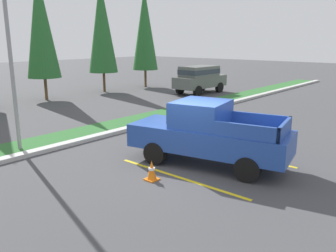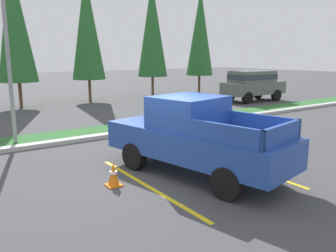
# 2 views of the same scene
# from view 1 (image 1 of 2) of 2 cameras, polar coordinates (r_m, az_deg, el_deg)

# --- Properties ---
(ground_plane) EXTENTS (120.00, 120.00, 0.00)m
(ground_plane) POSITION_cam_1_polar(r_m,az_deg,el_deg) (11.39, 2.93, -6.79)
(ground_plane) COLOR #424244
(parking_line_near) EXTENTS (0.12, 4.80, 0.01)m
(parking_line_near) POSITION_cam_1_polar(r_m,az_deg,el_deg) (10.60, 1.82, -8.37)
(parking_line_near) COLOR yellow
(parking_line_near) RESTS_ON ground
(parking_line_far) EXTENTS (0.12, 4.80, 0.01)m
(parking_line_far) POSITION_cam_1_polar(r_m,az_deg,el_deg) (13.01, 10.45, -4.33)
(parking_line_far) COLOR yellow
(parking_line_far) RESTS_ON ground
(curb_strip) EXTENTS (56.00, 0.40, 0.15)m
(curb_strip) POSITION_cam_1_polar(r_m,az_deg,el_deg) (14.80, -12.55, -1.92)
(curb_strip) COLOR #B2B2AD
(curb_strip) RESTS_ON ground
(grass_median) EXTENTS (56.00, 1.80, 0.06)m
(grass_median) POSITION_cam_1_polar(r_m,az_deg,el_deg) (15.68, -14.96, -1.35)
(grass_median) COLOR #2D662D
(grass_median) RESTS_ON ground
(pickup_truck_main) EXTENTS (2.95, 5.50, 2.10)m
(pickup_truck_main) POSITION_cam_1_polar(r_m,az_deg,el_deg) (11.47, 6.50, -1.25)
(pickup_truck_main) COLOR black
(pickup_truck_main) RESTS_ON ground
(suv_distant) EXTENTS (4.65, 2.07, 2.10)m
(suv_distant) POSITION_cam_1_polar(r_m,az_deg,el_deg) (27.23, 5.21, 7.91)
(suv_distant) COLOR black
(suv_distant) RESTS_ON ground
(street_light) EXTENTS (0.24, 1.49, 6.18)m
(street_light) POSITION_cam_1_polar(r_m,az_deg,el_deg) (13.58, -24.11, 11.05)
(street_light) COLOR gray
(street_light) RESTS_ON ground
(cypress_tree_right_inner) EXTENTS (2.22, 2.22, 8.53)m
(cypress_tree_right_inner) POSITION_cam_1_polar(r_m,az_deg,el_deg) (25.41, -20.10, 15.30)
(cypress_tree_right_inner) COLOR brown
(cypress_tree_right_inner) RESTS_ON ground
(cypress_tree_rightmost) EXTENTS (2.25, 2.25, 8.65)m
(cypress_tree_rightmost) POSITION_cam_1_polar(r_m,az_deg,el_deg) (28.37, -10.77, 15.77)
(cypress_tree_rightmost) COLOR brown
(cypress_tree_rightmost) RESTS_ON ground
(cypress_tree_far_right) EXTENTS (2.20, 2.20, 8.45)m
(cypress_tree_far_right) POSITION_cam_1_polar(r_m,az_deg,el_deg) (31.05, -3.82, 15.56)
(cypress_tree_far_right) COLOR brown
(cypress_tree_far_right) RESTS_ON ground
(traffic_cone) EXTENTS (0.36, 0.36, 0.60)m
(traffic_cone) POSITION_cam_1_polar(r_m,az_deg,el_deg) (10.32, -2.68, -7.29)
(traffic_cone) COLOR orange
(traffic_cone) RESTS_ON ground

